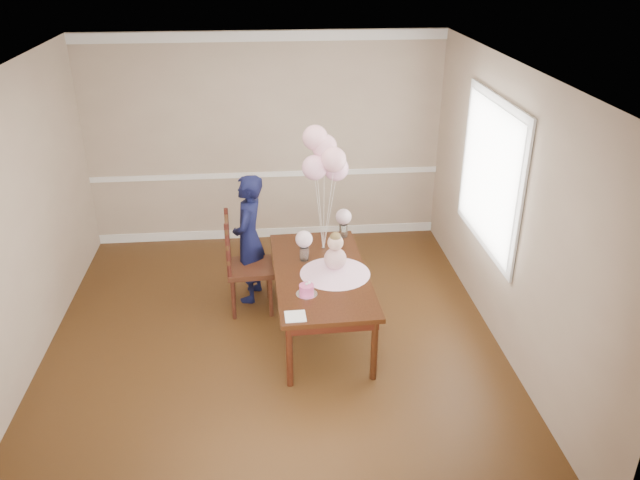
# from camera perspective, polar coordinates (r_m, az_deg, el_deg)

# --- Properties ---
(floor) EXTENTS (4.50, 5.00, 0.00)m
(floor) POSITION_cam_1_polar(r_m,az_deg,el_deg) (6.39, -4.22, -9.38)
(floor) COLOR #341E0D
(floor) RESTS_ON ground
(ceiling) EXTENTS (4.50, 5.00, 0.02)m
(ceiling) POSITION_cam_1_polar(r_m,az_deg,el_deg) (5.31, -5.20, 15.13)
(ceiling) COLOR silver
(ceiling) RESTS_ON wall_back
(wall_back) EXTENTS (4.50, 0.02, 2.70)m
(wall_back) POSITION_cam_1_polar(r_m,az_deg,el_deg) (8.06, -5.01, 9.02)
(wall_back) COLOR tan
(wall_back) RESTS_ON floor
(wall_front) EXTENTS (4.50, 0.02, 2.70)m
(wall_front) POSITION_cam_1_polar(r_m,az_deg,el_deg) (3.59, -3.85, -14.86)
(wall_front) COLOR tan
(wall_front) RESTS_ON floor
(wall_left) EXTENTS (0.02, 5.00, 2.70)m
(wall_left) POSITION_cam_1_polar(r_m,az_deg,el_deg) (6.14, -26.15, 0.75)
(wall_left) COLOR tan
(wall_left) RESTS_ON floor
(wall_right) EXTENTS (0.02, 5.00, 2.70)m
(wall_right) POSITION_cam_1_polar(r_m,az_deg,el_deg) (6.15, 16.81, 2.46)
(wall_right) COLOR tan
(wall_right) RESTS_ON floor
(chair_rail_trim) EXTENTS (4.50, 0.02, 0.07)m
(chair_rail_trim) POSITION_cam_1_polar(r_m,az_deg,el_deg) (8.19, -4.89, 5.99)
(chair_rail_trim) COLOR white
(chair_rail_trim) RESTS_ON wall_back
(crown_molding) EXTENTS (4.50, 0.02, 0.12)m
(crown_molding) POSITION_cam_1_polar(r_m,az_deg,el_deg) (7.78, -5.39, 18.05)
(crown_molding) COLOR white
(crown_molding) RESTS_ON wall_back
(baseboard_trim) EXTENTS (4.50, 0.02, 0.12)m
(baseboard_trim) POSITION_cam_1_polar(r_m,az_deg,el_deg) (8.52, -4.68, 0.68)
(baseboard_trim) COLOR white
(baseboard_trim) RESTS_ON floor
(window_frame) EXTENTS (0.02, 1.66, 1.56)m
(window_frame) POSITION_cam_1_polar(r_m,az_deg,el_deg) (6.50, 15.31, 5.83)
(window_frame) COLOR silver
(window_frame) RESTS_ON wall_right
(window_blinds) EXTENTS (0.01, 1.50, 1.40)m
(window_blinds) POSITION_cam_1_polar(r_m,az_deg,el_deg) (6.50, 15.16, 5.83)
(window_blinds) COLOR white
(window_blinds) RESTS_ON wall_right
(dining_table_top) EXTENTS (0.97, 1.86, 0.05)m
(dining_table_top) POSITION_cam_1_polar(r_m,az_deg,el_deg) (6.22, 0.07, -3.12)
(dining_table_top) COLOR black
(dining_table_top) RESTS_ON table_leg_fl
(table_apron) EXTENTS (0.88, 1.77, 0.09)m
(table_apron) POSITION_cam_1_polar(r_m,az_deg,el_deg) (6.25, 0.06, -3.67)
(table_apron) COLOR black
(table_apron) RESTS_ON table_leg_fl
(table_leg_fl) EXTENTS (0.07, 0.07, 0.64)m
(table_leg_fl) POSITION_cam_1_polar(r_m,az_deg,el_deg) (5.67, -2.81, -10.54)
(table_leg_fl) COLOR black
(table_leg_fl) RESTS_ON floor
(table_leg_fr) EXTENTS (0.07, 0.07, 0.64)m
(table_leg_fr) POSITION_cam_1_polar(r_m,az_deg,el_deg) (5.76, 4.99, -9.95)
(table_leg_fr) COLOR black
(table_leg_fr) RESTS_ON floor
(table_leg_bl) EXTENTS (0.07, 0.07, 0.64)m
(table_leg_bl) POSITION_cam_1_polar(r_m,az_deg,el_deg) (7.09, -3.87, -2.43)
(table_leg_bl) COLOR black
(table_leg_bl) RESTS_ON floor
(table_leg_br) EXTENTS (0.07, 0.07, 0.64)m
(table_leg_br) POSITION_cam_1_polar(r_m,az_deg,el_deg) (7.17, 2.30, -2.08)
(table_leg_br) COLOR black
(table_leg_br) RESTS_ON floor
(baby_skirt) EXTENTS (0.72, 0.72, 0.09)m
(baby_skirt) POSITION_cam_1_polar(r_m,az_deg,el_deg) (6.16, 1.39, -2.69)
(baby_skirt) COLOR #FFBBE1
(baby_skirt) RESTS_ON dining_table_top
(baby_torso) EXTENTS (0.22, 0.22, 0.22)m
(baby_torso) POSITION_cam_1_polar(r_m,az_deg,el_deg) (6.10, 1.40, -1.71)
(baby_torso) COLOR pink
(baby_torso) RESTS_ON baby_skirt
(baby_head) EXTENTS (0.16, 0.16, 0.16)m
(baby_head) POSITION_cam_1_polar(r_m,az_deg,el_deg) (6.03, 1.42, -0.24)
(baby_head) COLOR beige
(baby_head) RESTS_ON baby_torso
(baby_hair) EXTENTS (0.11, 0.11, 0.11)m
(baby_hair) POSITION_cam_1_polar(r_m,az_deg,el_deg) (6.00, 1.43, 0.23)
(baby_hair) COLOR brown
(baby_hair) RESTS_ON baby_head
(cake_platter) EXTENTS (0.21, 0.21, 0.01)m
(cake_platter) POSITION_cam_1_polar(r_m,az_deg,el_deg) (5.83, -1.23, -4.96)
(cake_platter) COLOR silver
(cake_platter) RESTS_ON dining_table_top
(birthday_cake) EXTENTS (0.14, 0.14, 0.09)m
(birthday_cake) POSITION_cam_1_polar(r_m,az_deg,el_deg) (5.81, -1.24, -4.54)
(birthday_cake) COLOR #D54387
(birthday_cake) RESTS_ON cake_platter
(cake_flower_a) EXTENTS (0.03, 0.03, 0.03)m
(cake_flower_a) POSITION_cam_1_polar(r_m,az_deg,el_deg) (5.78, -1.24, -4.03)
(cake_flower_a) COLOR white
(cake_flower_a) RESTS_ON birthday_cake
(cake_flower_b) EXTENTS (0.03, 0.03, 0.03)m
(cake_flower_b) POSITION_cam_1_polar(r_m,az_deg,el_deg) (5.79, -0.99, -3.92)
(cake_flower_b) COLOR white
(cake_flower_b) RESTS_ON birthday_cake
(rose_vase_near) EXTENTS (0.09, 0.09, 0.15)m
(rose_vase_near) POSITION_cam_1_polar(r_m,az_deg,el_deg) (6.40, -1.46, -1.25)
(rose_vase_near) COLOR silver
(rose_vase_near) RESTS_ON dining_table_top
(roses_near) EXTENTS (0.17, 0.17, 0.17)m
(roses_near) POSITION_cam_1_polar(r_m,az_deg,el_deg) (6.33, -1.48, 0.08)
(roses_near) COLOR silver
(roses_near) RESTS_ON rose_vase_near
(rose_vase_far) EXTENTS (0.09, 0.09, 0.15)m
(rose_vase_far) POSITION_cam_1_polar(r_m,az_deg,el_deg) (6.91, 2.14, 0.88)
(rose_vase_far) COLOR white
(rose_vase_far) RESTS_ON dining_table_top
(roses_far) EXTENTS (0.17, 0.17, 0.17)m
(roses_far) POSITION_cam_1_polar(r_m,az_deg,el_deg) (6.84, 2.17, 2.14)
(roses_far) COLOR silver
(roses_far) RESTS_ON rose_vase_far
(napkin) EXTENTS (0.19, 0.19, 0.01)m
(napkin) POSITION_cam_1_polar(r_m,az_deg,el_deg) (5.51, -2.27, -6.99)
(napkin) COLOR white
(napkin) RESTS_ON dining_table_top
(balloon_weight) EXTENTS (0.04, 0.04, 0.02)m
(balloon_weight) POSITION_cam_1_polar(r_m,az_deg,el_deg) (6.66, 0.32, -0.73)
(balloon_weight) COLOR #BAB9BE
(balloon_weight) RESTS_ON dining_table_top
(balloon_a) EXTENTS (0.26, 0.26, 0.26)m
(balloon_a) POSITION_cam_1_polar(r_m,az_deg,el_deg) (6.29, -0.50, 6.64)
(balloon_a) COLOR #FFB4D4
(balloon_a) RESTS_ON balloon_ribbon_a
(balloon_b) EXTENTS (0.26, 0.26, 0.26)m
(balloon_b) POSITION_cam_1_polar(r_m,az_deg,el_deg) (6.24, 1.24, 7.36)
(balloon_b) COLOR #FFB4C6
(balloon_b) RESTS_ON balloon_ribbon_b
(balloon_c) EXTENTS (0.26, 0.26, 0.26)m
(balloon_c) POSITION_cam_1_polar(r_m,az_deg,el_deg) (6.33, 0.40, 8.52)
(balloon_c) COLOR #F5ADC4
(balloon_c) RESTS_ON balloon_ribbon_c
(balloon_d) EXTENTS (0.26, 0.26, 0.26)m
(balloon_d) POSITION_cam_1_polar(r_m,az_deg,el_deg) (6.31, -0.46, 9.34)
(balloon_d) COLOR #FFB4C8
(balloon_d) RESTS_ON balloon_ribbon_d
(balloon_e) EXTENTS (0.26, 0.26, 0.26)m
(balloon_e) POSITION_cam_1_polar(r_m,az_deg,el_deg) (6.40, 1.48, 6.55)
(balloon_e) COLOR #FFB4D9
(balloon_e) RESTS_ON balloon_ribbon_e
(balloon_ribbon_a) EXTENTS (0.08, 0.01, 0.77)m
(balloon_ribbon_a) POSITION_cam_1_polar(r_m,az_deg,el_deg) (6.49, -0.08, 2.29)
(balloon_ribbon_a) COLOR silver
(balloon_ribbon_a) RESTS_ON balloon_weight
(balloon_ribbon_b) EXTENTS (0.10, 0.05, 0.86)m
(balloon_ribbon_b) POSITION_cam_1_polar(r_m,az_deg,el_deg) (6.46, 0.76, 2.62)
(balloon_ribbon_b) COLOR white
(balloon_ribbon_b) RESTS_ON balloon_weight
(balloon_ribbon_c) EXTENTS (0.02, 0.09, 0.95)m
(balloon_ribbon_c) POSITION_cam_1_polar(r_m,az_deg,el_deg) (6.50, 0.36, 3.22)
(balloon_ribbon_c) COLOR white
(balloon_ribbon_c) RESTS_ON balloon_weight
(balloon_ribbon_d) EXTENTS (0.08, 0.09, 1.04)m
(balloon_ribbon_d) POSITION_cam_1_polar(r_m,az_deg,el_deg) (6.48, -0.06, 3.60)
(balloon_ribbon_d) COLOR white
(balloon_ribbon_d) RESTS_ON balloon_weight
(balloon_ribbon_e) EXTENTS (0.13, 0.07, 0.71)m
(balloon_ribbon_e) POSITION_cam_1_polar(r_m,az_deg,el_deg) (6.54, 0.88, 2.28)
(balloon_ribbon_e) COLOR white
(balloon_ribbon_e) RESTS_ON balloon_weight
(dining_chair_seat) EXTENTS (0.50, 0.50, 0.05)m
(dining_chair_seat) POSITION_cam_1_polar(r_m,az_deg,el_deg) (6.73, -6.40, -2.57)
(dining_chair_seat) COLOR #35180E
(dining_chair_seat) RESTS_ON chair_leg_fl
(chair_leg_fl) EXTENTS (0.05, 0.05, 0.47)m
(chair_leg_fl) POSITION_cam_1_polar(r_m,az_deg,el_deg) (6.68, -7.92, -5.42)
(chair_leg_fl) COLOR #35150E
(chair_leg_fl) RESTS_ON floor
(chair_leg_fr) EXTENTS (0.05, 0.05, 0.47)m
(chair_leg_fr) POSITION_cam_1_polar(r_m,az_deg,el_deg) (6.69, -4.53, -5.20)
(chair_leg_fr) COLOR #3B1A10
(chair_leg_fr) RESTS_ON floor
(chair_leg_bl) EXTENTS (0.05, 0.05, 0.47)m
(chair_leg_bl) POSITION_cam_1_polar(r_m,az_deg,el_deg) (7.02, -7.97, -3.75)
(chair_leg_bl) COLOR #35160E
(chair_leg_bl) RESTS_ON floor
(chair_leg_br) EXTENTS (0.05, 0.05, 0.47)m
(chair_leg_br) POSITION_cam_1_polar(r_m,az_deg,el_deg) (7.03, -4.75, -3.55)
(chair_leg_br) COLOR #3C1F10
(chair_leg_br) RESTS_ON floor
(chair_back_post_l) EXTENTS (0.05, 0.05, 0.61)m
(chair_back_post_l) POSITION_cam_1_polar(r_m,az_deg,el_deg) (6.40, -8.43, -1.03)
(chair_back_post_l) COLOR black
(chair_back_post_l) RESTS_ON dining_chair_seat
(chair_back_post_r) EXTENTS (0.05, 0.05, 0.61)m
(chair_back_post_r) POSITION_cam_1_polar(r_m,az_deg,el_deg) (6.76, -8.45, 0.48)
(chair_back_post_r) COLOR #38130F
(chair_back_post_r) RESTS_ON dining_chair_seat
(chair_slat_low) EXTENTS (0.05, 0.44, 0.05)m
(chair_slat_low) POSITION_cam_1_polar(r_m,az_deg,el_deg) (6.64, -8.37, -1.27)
(chair_slat_low) COLOR #3B1F10
(chair_slat_low) RESTS_ON dining_chair_seat
(chair_slat_mid) EXTENTS (0.05, 0.44, 0.05)m
(chair_slat_mid) POSITION_cam_1_polar(r_m,az_deg,el_deg) (6.56, -8.47, 0.09)
(chair_slat_mid) COLOR #3A200F
(chair_slat_mid) RESTS_ON dining_chair_seat
(chair_slat_top) EXTENTS (0.05, 0.44, 0.05)m
(chair_slat_top) POSITION_cam_1_polar(r_m,az_deg,el_deg) (6.49, -8.57, 1.48)
(chair_slat_top) COLOR #351E0E
(chair_slat_top) RESTS_ON dining_chair_seat
(woman) EXTENTS (0.47, 0.60, 1.46)m
(woman) POSITION_cam_1_polar(r_m,az_deg,el_deg) (6.83, -6.51, 0.11)
(woman) COLOR black
(woman) RESTS_ON floor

